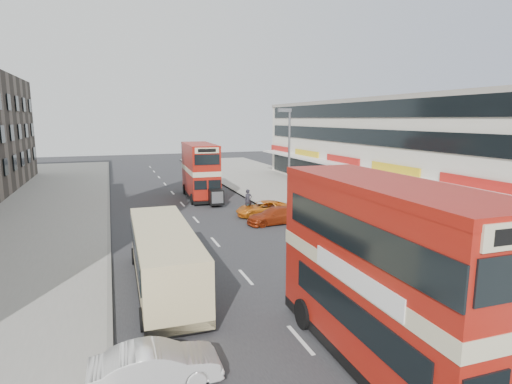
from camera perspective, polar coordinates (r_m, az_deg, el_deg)
name	(u,v)px	position (r m, az deg, el deg)	size (l,w,h in m)	color
ground	(330,374)	(13.54, 10.06, -23.33)	(160.00, 160.00, 0.00)	#28282B
road_surface	(196,220)	(31.20, -8.26, -3.78)	(12.00, 90.00, 0.01)	#28282B
pavement_right	(338,207)	(35.42, 11.16, -2.09)	(12.00, 90.00, 0.15)	gray
pavement_left	(13,233)	(31.29, -30.43, -4.92)	(12.00, 90.00, 0.15)	gray
kerb_left	(109,226)	(30.66, -19.54, -4.38)	(0.20, 90.00, 0.16)	gray
kerb_right	(272,213)	(32.86, 2.24, -2.85)	(0.20, 90.00, 0.16)	gray
commercial_row	(404,148)	(40.94, 19.62, 5.67)	(9.90, 46.20, 9.30)	beige
street_lamp	(288,155)	(30.46, 4.43, 5.08)	(1.00, 0.20, 8.12)	slate
bus_main	(386,275)	(13.05, 17.42, -10.78)	(2.86, 9.94, 5.46)	black
bus_second	(200,171)	(39.20, -7.66, 2.92)	(2.83, 9.08, 4.94)	black
coach	(164,256)	(18.83, -12.52, -8.54)	(2.59, 9.53, 2.52)	black
car_left_front	(156,366)	(12.88, -13.57, -22.19)	(1.27, 3.63, 1.20)	silver
car_right_a	(275,216)	(29.62, 2.62, -3.25)	(1.68, 4.13, 1.20)	#942C0E
car_right_b	(263,209)	(31.87, 1.03, -2.30)	(1.96, 4.24, 1.18)	orange
pedestrian_near	(329,217)	(27.80, 10.01, -3.33)	(0.66, 0.45, 1.80)	gray
cyclist	(248,207)	(32.06, -1.07, -2.07)	(0.82, 1.90, 2.05)	gray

